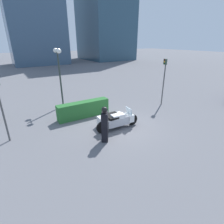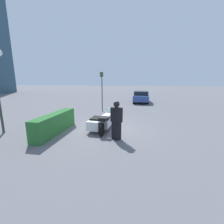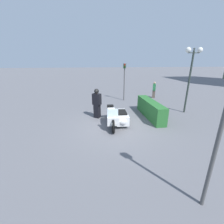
# 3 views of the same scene
# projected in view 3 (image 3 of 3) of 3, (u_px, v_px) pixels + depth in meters

# --- Properties ---
(ground_plane) EXTENTS (160.00, 160.00, 0.00)m
(ground_plane) POSITION_uv_depth(u_px,v_px,m) (115.00, 127.00, 8.33)
(ground_plane) COLOR slate
(police_motorcycle) EXTENTS (2.70, 1.28, 1.17)m
(police_motorcycle) POSITION_uv_depth(u_px,v_px,m) (117.00, 117.00, 8.40)
(police_motorcycle) COLOR black
(police_motorcycle) RESTS_ON ground
(officer_rider) EXTENTS (0.54, 0.59, 1.87)m
(officer_rider) POSITION_uv_depth(u_px,v_px,m) (97.00, 103.00, 9.35)
(officer_rider) COLOR black
(officer_rider) RESTS_ON ground
(hedge_bush_curbside) EXTENTS (3.48, 0.63, 1.06)m
(hedge_bush_curbside) POSITION_uv_depth(u_px,v_px,m) (150.00, 109.00, 9.63)
(hedge_bush_curbside) COLOR #28662D
(hedge_bush_curbside) RESTS_ON ground
(twin_lamp_post) EXTENTS (0.33, 1.13, 4.28)m
(twin_lamp_post) POSITION_uv_depth(u_px,v_px,m) (192.00, 65.00, 9.63)
(twin_lamp_post) COLOR #2D3833
(twin_lamp_post) RESTS_ON ground
(traffic_light_near) EXTENTS (0.22, 0.28, 3.53)m
(traffic_light_near) POSITION_uv_depth(u_px,v_px,m) (222.00, 120.00, 3.10)
(traffic_light_near) COLOR #4C4C4C
(traffic_light_near) RESTS_ON ground
(traffic_light_far) EXTENTS (0.22, 0.28, 3.25)m
(traffic_light_far) POSITION_uv_depth(u_px,v_px,m) (124.00, 77.00, 13.16)
(traffic_light_far) COLOR #4C4C4C
(traffic_light_far) RESTS_ON ground
(pedestrian_bystander) EXTENTS (0.51, 0.42, 1.56)m
(pedestrian_bystander) POSITION_uv_depth(u_px,v_px,m) (154.00, 90.00, 14.61)
(pedestrian_bystander) COLOR brown
(pedestrian_bystander) RESTS_ON ground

